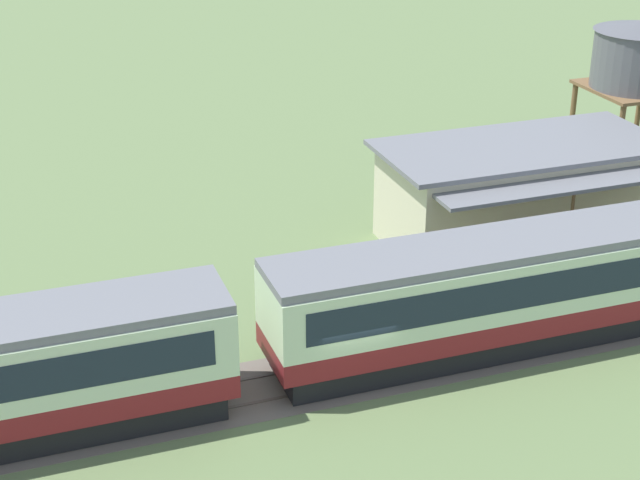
% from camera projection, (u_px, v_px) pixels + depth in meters
% --- Properties ---
extents(ground_plane, '(600.00, 600.00, 0.00)m').
position_uv_depth(ground_plane, '(348.00, 384.00, 32.70)').
color(ground_plane, '#607547').
extents(passenger_train, '(78.54, 3.18, 4.10)m').
position_uv_depth(passenger_train, '(256.00, 330.00, 31.41)').
color(passenger_train, maroon).
rests_on(passenger_train, ground_plane).
extents(railway_track, '(148.51, 3.60, 0.04)m').
position_uv_depth(railway_track, '(313.00, 379.00, 32.94)').
color(railway_track, '#665B51').
rests_on(railway_track, ground_plane).
extents(station_building, '(12.28, 7.08, 4.39)m').
position_uv_depth(station_building, '(519.00, 192.00, 42.32)').
color(station_building, beige).
rests_on(station_building, ground_plane).
extents(water_tower, '(4.73, 4.73, 7.84)m').
position_uv_depth(water_tower, '(639.00, 57.00, 48.47)').
color(water_tower, brown).
rests_on(water_tower, ground_plane).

